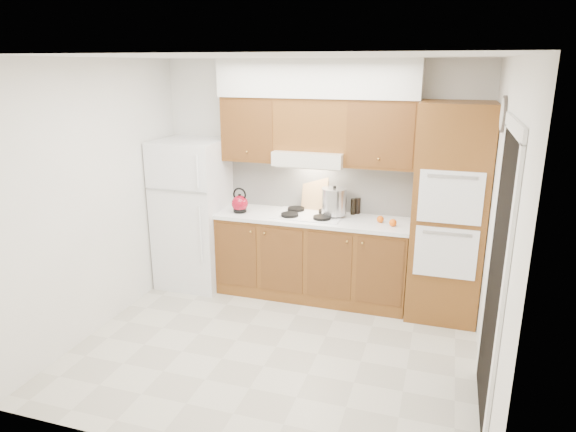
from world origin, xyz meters
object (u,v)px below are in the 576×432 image
Objects in this scene: kettle at (240,203)px; stock_pot at (334,202)px; fridge at (193,214)px; oven_cabinet at (449,214)px.

stock_pot is (1.04, 0.15, 0.07)m from kettle.
fridge is 2.86m from oven_cabinet.
kettle is at bearing -171.61° from stock_pot.
oven_cabinet is 7.92× the size of stock_pot.
stock_pot is at bearing -1.21° from kettle.
fridge is at bearing -179.30° from oven_cabinet.
kettle is at bearing -178.07° from oven_cabinet.
oven_cabinet is at bearing 0.70° from fridge.
fridge is 9.31× the size of kettle.
oven_cabinet is 2.24m from kettle.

